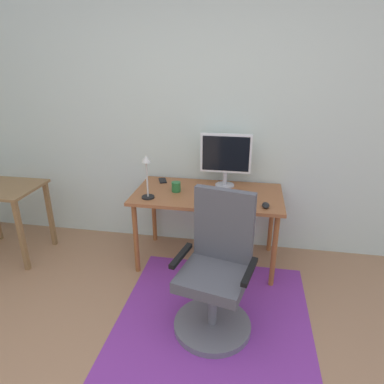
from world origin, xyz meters
name	(u,v)px	position (x,y,z in m)	size (l,w,h in m)	color
wall_back	(202,117)	(0.00, 2.20, 1.30)	(6.00, 0.10, 2.60)	silver
area_rug	(214,318)	(0.28, 1.01, 0.00)	(1.42, 1.47, 0.01)	#803392
desk	(208,200)	(0.12, 1.78, 0.63)	(1.32, 0.70, 0.70)	#965731
monitor	(226,156)	(0.25, 1.99, 0.99)	(0.46, 0.18, 0.49)	#B2B2B7
keyboard	(225,204)	(0.29, 1.54, 0.71)	(0.43, 0.13, 0.02)	black
computer_mouse	(266,205)	(0.62, 1.56, 0.72)	(0.06, 0.10, 0.03)	black
coffee_cup	(176,187)	(-0.17, 1.77, 0.75)	(0.08, 0.08, 0.09)	#266A31
cell_phone	(163,180)	(-0.36, 2.01, 0.71)	(0.07, 0.14, 0.01)	black
desk_lamp	(147,172)	(-0.37, 1.58, 0.93)	(0.11, 0.11, 0.38)	black
office_chair	(216,279)	(0.29, 0.96, 0.39)	(0.58, 0.55, 1.01)	slate
side_table	(1,199)	(-1.81, 1.57, 0.59)	(0.72, 0.54, 0.71)	olive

